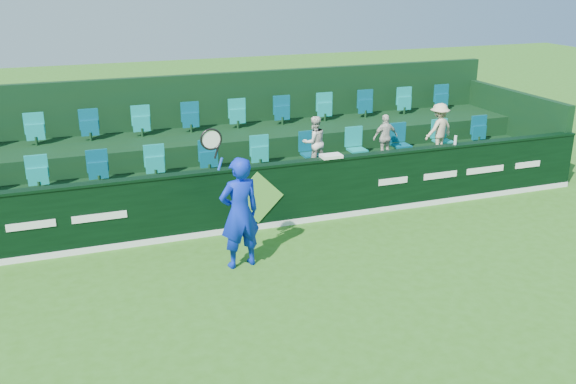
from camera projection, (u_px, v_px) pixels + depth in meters
name	position (u px, v px, depth m)	size (l,w,h in m)	color
ground	(336.00, 322.00, 9.76)	(60.00, 60.00, 0.00)	#306818
sponsor_hoarding	(256.00, 197.00, 13.08)	(16.00, 0.25, 1.35)	black
stand_tier_front	(241.00, 193.00, 14.15)	(16.00, 2.00, 0.80)	black
stand_tier_back	(220.00, 159.00, 15.75)	(16.00, 1.80, 1.30)	black
stand_rear	(214.00, 133.00, 15.96)	(16.00, 4.10, 2.60)	black
seat_row_front	(236.00, 158.00, 14.27)	(13.50, 0.50, 0.60)	#0F928D
seat_row_back	(215.00, 119.00, 15.70)	(13.50, 0.50, 0.60)	#0F928D
tennis_player	(239.00, 212.00, 11.28)	(1.12, 0.59, 2.66)	#0B24C1
spectator_left	(314.00, 142.00, 14.40)	(0.58, 0.45, 1.19)	silver
spectator_middle	(385.00, 137.00, 15.00)	(0.64, 0.27, 1.09)	beige
spectator_right	(439.00, 129.00, 15.45)	(0.81, 0.46, 1.25)	beige
towel	(331.00, 156.00, 13.39)	(0.44, 0.28, 0.07)	white
drinks_bottle	(455.00, 140.00, 14.35)	(0.07, 0.07, 0.21)	silver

